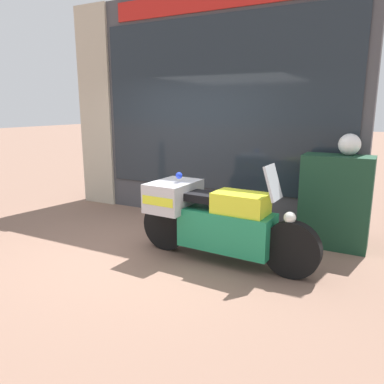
# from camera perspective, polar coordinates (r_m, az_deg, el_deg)

# --- Properties ---
(ground_plane) EXTENTS (60.00, 60.00, 0.00)m
(ground_plane) POSITION_cam_1_polar(r_m,az_deg,el_deg) (5.35, -7.73, -8.59)
(ground_plane) COLOR #7A5B4C
(shop_building) EXTENTS (5.39, 0.55, 3.83)m
(shop_building) POSITION_cam_1_polar(r_m,az_deg,el_deg) (6.86, -0.74, 12.64)
(shop_building) COLOR #424247
(shop_building) RESTS_ON ground
(window_display) EXTENTS (4.18, 0.30, 1.84)m
(window_display) POSITION_cam_1_polar(r_m,az_deg,el_deg) (6.77, 4.30, 0.01)
(window_display) COLOR slate
(window_display) RESTS_ON ground
(paramedic_motorcycle) EXTENTS (2.43, 0.78, 1.30)m
(paramedic_motorcycle) POSITION_cam_1_polar(r_m,az_deg,el_deg) (4.79, 3.05, -3.85)
(paramedic_motorcycle) COLOR black
(paramedic_motorcycle) RESTS_ON ground
(utility_cabinet) EXTENTS (0.92, 0.47, 1.30)m
(utility_cabinet) POSITION_cam_1_polar(r_m,az_deg,el_deg) (5.59, 20.96, -1.40)
(utility_cabinet) COLOR #193D28
(utility_cabinet) RESTS_ON ground
(white_helmet) EXTENTS (0.29, 0.29, 0.29)m
(white_helmet) POSITION_cam_1_polar(r_m,az_deg,el_deg) (5.51, 22.88, 6.70)
(white_helmet) COLOR white
(white_helmet) RESTS_ON utility_cabinet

